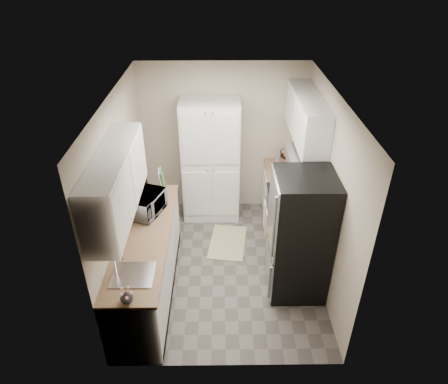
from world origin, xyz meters
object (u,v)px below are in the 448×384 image
object	(u,v)px
pantry_cabinet	(211,162)
wine_bottle	(145,184)
microwave	(146,204)
toaster_oven	(286,163)
electric_range	(290,222)
refrigerator	(300,236)

from	to	relation	value
pantry_cabinet	wine_bottle	size ratio (longest dim) A/B	7.35
microwave	toaster_oven	world-z (taller)	microwave
electric_range	toaster_oven	distance (m)	0.95
pantry_cabinet	refrigerator	size ratio (longest dim) A/B	1.18
wine_bottle	microwave	bearing A→B (deg)	-79.65
toaster_oven	microwave	bearing A→B (deg)	-139.83
pantry_cabinet	toaster_oven	world-z (taller)	pantry_cabinet
pantry_cabinet	wine_bottle	bearing A→B (deg)	-139.52
refrigerator	wine_bottle	world-z (taller)	refrigerator
pantry_cabinet	refrigerator	world-z (taller)	pantry_cabinet
pantry_cabinet	refrigerator	distance (m)	2.07
microwave	wine_bottle	world-z (taller)	microwave
electric_range	refrigerator	distance (m)	0.88
microwave	toaster_oven	distance (m)	2.29
wine_bottle	toaster_oven	bearing A→B (deg)	16.49
refrigerator	toaster_oven	size ratio (longest dim) A/B	3.99
electric_range	refrigerator	xyz separation A→B (m)	(-0.03, -0.80, 0.37)
refrigerator	toaster_oven	bearing A→B (deg)	88.72
pantry_cabinet	electric_range	xyz separation A→B (m)	(1.17, -0.93, -0.52)
refrigerator	microwave	distance (m)	2.01
refrigerator	toaster_oven	world-z (taller)	refrigerator
pantry_cabinet	microwave	distance (m)	1.53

